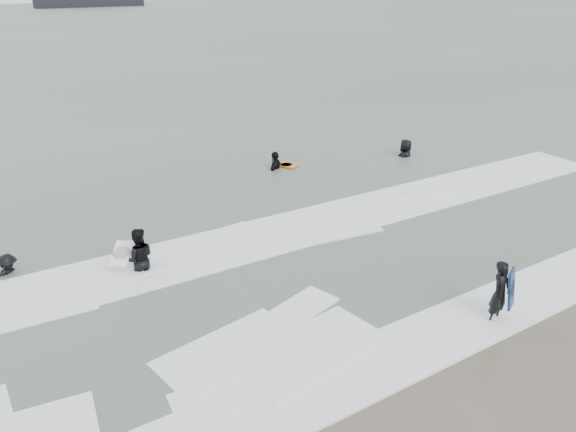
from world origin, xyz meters
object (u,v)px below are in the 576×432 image
vessel_horizon (90,1)px  surfer_right_near (276,169)px  surfer_wading (140,271)px  surfer_right_far (405,157)px  surfer_centre (495,321)px  surfer_breaker (10,275)px

vessel_horizon → surfer_right_near: bearing=-100.1°
surfer_wading → vessel_horizon: vessel_horizon is taller
surfer_right_far → vessel_horizon: 127.00m
surfer_right_near → surfer_right_far: size_ratio=0.98×
surfer_centre → surfer_breaker: (-9.71, 8.55, 0.00)m
surfer_wading → vessel_horizon: (29.92, 129.99, 1.25)m
surfer_right_near → surfer_wading: bearing=-0.6°
surfer_breaker → surfer_right_near: 11.60m
surfer_breaker → vessel_horizon: 132.53m
surfer_wading → surfer_breaker: size_ratio=1.24×
surfer_breaker → surfer_right_far: (16.76, 2.39, 0.00)m
surfer_breaker → surfer_right_far: size_ratio=0.75×
surfer_centre → surfer_right_near: (1.18, 12.54, 0.00)m
surfer_centre → surfer_right_near: 12.60m
surfer_wading → surfer_right_far: bearing=-150.4°
surfer_centre → surfer_right_far: (7.05, 10.94, 0.00)m
surfer_right_far → vessel_horizon: bearing=-127.6°
surfer_right_far → surfer_right_near: bearing=-45.4°
surfer_breaker → surfer_right_far: bearing=-27.1°
surfer_centre → surfer_breaker: 12.94m
surfer_right_near → vessel_horizon: size_ratio=0.08×
surfer_wading → vessel_horizon: bearing=-89.9°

